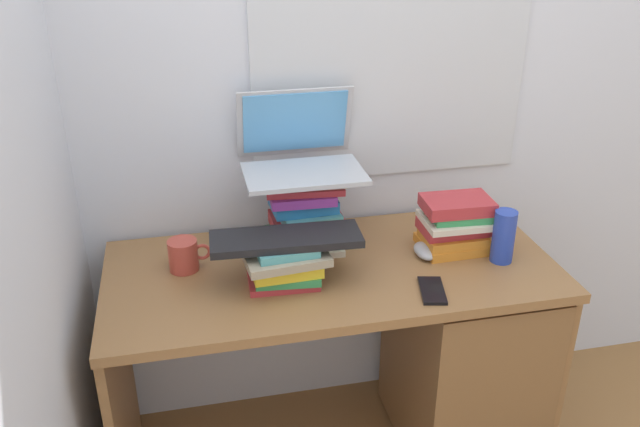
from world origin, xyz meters
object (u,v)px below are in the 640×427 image
object	(u,v)px
laptop	(300,152)
book_stack_tall	(305,213)
computer_mouse	(425,252)
cell_phone	(432,290)
book_stack_side	(456,225)
desk	(433,348)
keyboard	(286,239)
water_bottle	(504,236)
mug	(184,255)
book_stack_keyboard_riser	(285,262)

from	to	relation	value
laptop	book_stack_tall	bearing A→B (deg)	-87.74
computer_mouse	cell_phone	size ratio (longest dim) A/B	0.76
book_stack_side	cell_phone	distance (m)	0.28
desk	keyboard	xyz separation A→B (m)	(-0.48, -0.03, 0.47)
book_stack_side	water_bottle	xyz separation A→B (m)	(0.11, -0.10, -0.00)
book_stack_side	book_stack_tall	bearing A→B (deg)	165.75
keyboard	water_bottle	distance (m)	0.65
mug	water_bottle	world-z (taller)	water_bottle
book_stack_side	water_bottle	world-z (taller)	book_stack_side
keyboard	cell_phone	size ratio (longest dim) A/B	3.09
book_stack_keyboard_riser	cell_phone	distance (m)	0.42
cell_phone	desk	bearing A→B (deg)	74.27
cell_phone	laptop	bearing A→B (deg)	139.27
book_stack_keyboard_riser	book_stack_side	size ratio (longest dim) A/B	1.09
book_stack_side	computer_mouse	xyz separation A→B (m)	(-0.11, -0.03, -0.07)
book_stack_side	laptop	distance (m)	0.53
book_stack_tall	cell_phone	world-z (taller)	book_stack_tall
book_stack_keyboard_riser	water_bottle	distance (m)	0.66
book_stack_side	computer_mouse	world-z (taller)	book_stack_side
book_stack_tall	water_bottle	bearing A→B (deg)	-21.04
desk	mug	distance (m)	0.86
water_bottle	cell_phone	xyz separation A→B (m)	(-0.27, -0.12, -0.08)
mug	cell_phone	world-z (taller)	mug
mug	cell_phone	xyz separation A→B (m)	(0.67, -0.28, -0.04)
desk	computer_mouse	xyz separation A→B (m)	(-0.04, 0.02, 0.35)
mug	water_bottle	size ratio (longest dim) A/B	0.76
laptop	water_bottle	bearing A→B (deg)	-26.18
computer_mouse	mug	bearing A→B (deg)	173.51
keyboard	water_bottle	xyz separation A→B (m)	(0.65, -0.02, -0.06)
book_stack_keyboard_riser	cell_phone	world-z (taller)	book_stack_keyboard_riser
book_stack_tall	computer_mouse	xyz separation A→B (m)	(0.34, -0.14, -0.10)
book_stack_keyboard_riser	book_stack_tall	bearing A→B (deg)	63.10
book_stack_keyboard_riser	computer_mouse	size ratio (longest dim) A/B	2.37
computer_mouse	laptop	bearing A→B (deg)	149.25
laptop	computer_mouse	distance (m)	0.49
desk	computer_mouse	world-z (taller)	computer_mouse
book_stack_tall	laptop	distance (m)	0.19
book_stack_side	cell_phone	world-z (taller)	book_stack_side
book_stack_side	laptop	world-z (taller)	laptop
mug	book_stack_tall	bearing A→B (deg)	9.43
book_stack_tall	computer_mouse	bearing A→B (deg)	-22.83
desk	cell_phone	bearing A→B (deg)	-118.64
book_stack_keyboard_riser	laptop	bearing A→B (deg)	69.30
desk	book_stack_tall	world-z (taller)	book_stack_tall
computer_mouse	book_stack_keyboard_riser	bearing A→B (deg)	-173.24
book_stack_tall	keyboard	xyz separation A→B (m)	(-0.09, -0.19, 0.02)
water_bottle	keyboard	bearing A→B (deg)	178.21
keyboard	computer_mouse	xyz separation A→B (m)	(0.44, 0.05, -0.12)
book_stack_tall	laptop	bearing A→B (deg)	92.26
book_stack_tall	book_stack_side	distance (m)	0.46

